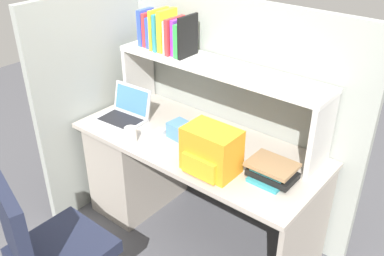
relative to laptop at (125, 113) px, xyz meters
The scene contains 12 objects.
ground_plane 0.97m from the laptop, ahead, with size 8.00×8.00×0.00m, color #4C4C51.
desk 0.42m from the laptop, 24.03° to the left, with size 1.60×0.70×0.73m.
cubicle_partition_rear 0.73m from the laptop, 39.10° to the left, with size 1.84×0.05×1.55m, color #939991.
cubicle_partition_left 0.29m from the laptop, behind, with size 0.05×1.06×1.55m, color #939991.
overhead_hutch 0.70m from the laptop, 26.23° to the left, with size 1.44×0.28×0.45m.
reference_books_on_shelf 0.61m from the laptop, 61.76° to the left, with size 0.40×0.19×0.27m.
laptop is the anchor object (origin of this frame).
backpack 0.82m from the laptop, ahead, with size 0.30×0.23×0.26m.
computer_mouse 0.32m from the laptop, ahead, with size 0.06×0.10×0.03m, color silver.
paper_cup 0.30m from the laptop, 36.63° to the right, with size 0.08×0.08×0.10m, color white.
tissue_box 0.49m from the laptop, ahead, with size 0.22×0.12×0.10m, color teal.
desk_book_stack 1.12m from the laptop, ahead, with size 0.26×0.20×0.10m.
Camera 1 is at (1.41, -1.78, 2.11)m, focal length 39.93 mm.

